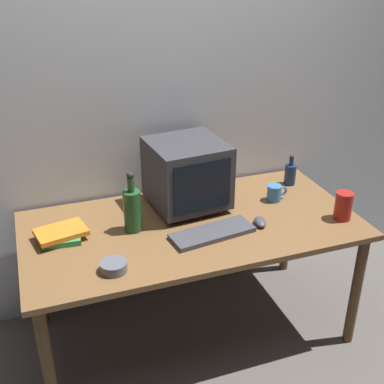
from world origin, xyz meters
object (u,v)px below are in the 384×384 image
(bottle_tall, at_px, (132,209))
(cd_spindle, at_px, (114,267))
(bottle_short, at_px, (290,173))
(crt_monitor, at_px, (187,174))
(book_stack, at_px, (61,235))
(mug, at_px, (275,193))
(keyboard, at_px, (212,233))
(metal_canister, at_px, (343,206))
(computer_mouse, at_px, (260,222))

(bottle_tall, height_order, cd_spindle, bottle_tall)
(bottle_short, bearing_deg, cd_spindle, -156.03)
(crt_monitor, height_order, bottle_tall, crt_monitor)
(book_stack, xyz_separation_m, mug, (1.17, 0.02, 0.02))
(cd_spindle, bearing_deg, keyboard, 14.45)
(bottle_short, height_order, mug, bottle_short)
(keyboard, height_order, bottle_short, bottle_short)
(cd_spindle, relative_size, metal_canister, 0.80)
(crt_monitor, relative_size, computer_mouse, 4.19)
(bottle_short, xyz_separation_m, mug, (-0.18, -0.16, -0.02))
(book_stack, distance_m, cd_spindle, 0.39)
(book_stack, bearing_deg, computer_mouse, -11.42)
(mug, bearing_deg, bottle_tall, -176.41)
(bottle_tall, height_order, metal_canister, bottle_tall)
(keyboard, xyz_separation_m, computer_mouse, (0.27, 0.01, 0.01))
(computer_mouse, xyz_separation_m, book_stack, (-0.97, 0.20, 0.01))
(bottle_tall, relative_size, metal_canister, 2.13)
(cd_spindle, height_order, metal_canister, metal_canister)
(crt_monitor, distance_m, computer_mouse, 0.46)
(crt_monitor, xyz_separation_m, metal_canister, (0.72, -0.40, -0.12))
(crt_monitor, xyz_separation_m, book_stack, (-0.69, -0.12, -0.16))
(bottle_tall, relative_size, cd_spindle, 2.67)
(bottle_short, relative_size, metal_canister, 1.25)
(book_stack, bearing_deg, crt_monitor, 10.23)
(crt_monitor, relative_size, book_stack, 1.59)
(bottle_short, bearing_deg, keyboard, -149.30)
(crt_monitor, bearing_deg, bottle_tall, -155.79)
(keyboard, relative_size, cd_spindle, 3.50)
(crt_monitor, xyz_separation_m, computer_mouse, (0.28, -0.32, -0.17))
(bottle_tall, height_order, mug, bottle_tall)
(bottle_tall, distance_m, cd_spindle, 0.36)
(crt_monitor, distance_m, bottle_short, 0.68)
(book_stack, relative_size, mug, 2.20)
(bottle_short, distance_m, metal_canister, 0.46)
(bottle_short, distance_m, cd_spindle, 1.28)
(bottle_tall, xyz_separation_m, cd_spindle, (-0.16, -0.31, -0.10))
(bottle_tall, xyz_separation_m, bottle_short, (1.00, 0.21, -0.05))
(bottle_short, xyz_separation_m, cd_spindle, (-1.17, -0.52, -0.05))
(computer_mouse, xyz_separation_m, bottle_short, (0.38, 0.38, 0.05))
(bottle_tall, bearing_deg, computer_mouse, -15.23)
(metal_canister, bearing_deg, book_stack, 168.76)
(bottle_tall, height_order, bottle_short, bottle_tall)
(keyboard, bearing_deg, computer_mouse, -6.03)
(keyboard, distance_m, cd_spindle, 0.54)
(computer_mouse, bearing_deg, cd_spindle, -155.12)
(bottle_tall, bearing_deg, keyboard, -26.65)
(bottle_short, bearing_deg, computer_mouse, -135.52)
(crt_monitor, height_order, metal_canister, crt_monitor)
(computer_mouse, bearing_deg, crt_monitor, 146.09)
(bottle_short, bearing_deg, bottle_tall, -168.33)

